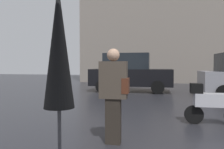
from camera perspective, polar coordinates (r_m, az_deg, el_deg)
name	(u,v)px	position (r m, az deg, el deg)	size (l,w,h in m)	color
folded_patio_umbrella_near	(59,59)	(2.26, -13.24, 3.82)	(0.42, 0.42, 2.26)	black
pedestrian_with_bag	(114,90)	(4.19, 0.51, -3.96)	(0.54, 0.24, 1.76)	#2A241E
parked_scooter	(212,102)	(6.08, 23.88, -6.38)	(1.39, 0.32, 1.23)	black
parked_car_right	(130,72)	(12.62, 4.54, 0.54)	(4.44, 2.08, 2.10)	black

